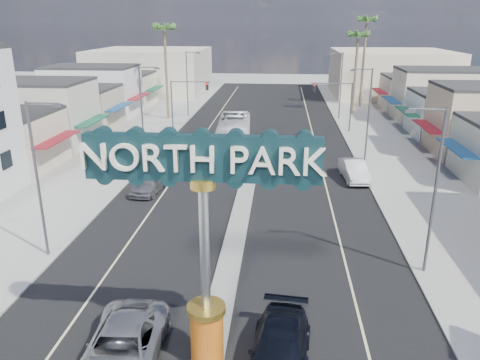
% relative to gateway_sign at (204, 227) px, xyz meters
% --- Properties ---
extents(ground, '(160.00, 160.00, 0.00)m').
position_rel_gateway_sign_xyz_m(ground, '(0.00, 28.02, -5.93)').
color(ground, gray).
rests_on(ground, ground).
extents(road, '(20.00, 120.00, 0.01)m').
position_rel_gateway_sign_xyz_m(road, '(0.00, 28.02, -5.92)').
color(road, black).
rests_on(road, ground).
extents(median_island, '(1.30, 30.00, 0.16)m').
position_rel_gateway_sign_xyz_m(median_island, '(0.00, 12.02, -5.85)').
color(median_island, gray).
rests_on(median_island, ground).
extents(sidewalk_left, '(8.00, 120.00, 0.12)m').
position_rel_gateway_sign_xyz_m(sidewalk_left, '(-14.00, 28.02, -5.87)').
color(sidewalk_left, gray).
rests_on(sidewalk_left, ground).
extents(sidewalk_right, '(8.00, 120.00, 0.12)m').
position_rel_gateway_sign_xyz_m(sidewalk_right, '(14.00, 28.02, -5.87)').
color(sidewalk_right, gray).
rests_on(sidewalk_right, ground).
extents(storefront_row_left, '(12.00, 42.00, 6.00)m').
position_rel_gateway_sign_xyz_m(storefront_row_left, '(-24.00, 41.02, -2.93)').
color(storefront_row_left, beige).
rests_on(storefront_row_left, ground).
extents(storefront_row_right, '(12.00, 42.00, 6.00)m').
position_rel_gateway_sign_xyz_m(storefront_row_right, '(24.00, 41.02, -2.93)').
color(storefront_row_right, '#B7B29E').
rests_on(storefront_row_right, ground).
extents(backdrop_far_left, '(20.00, 20.00, 8.00)m').
position_rel_gateway_sign_xyz_m(backdrop_far_left, '(-22.00, 73.02, -1.93)').
color(backdrop_far_left, '#B7B29E').
rests_on(backdrop_far_left, ground).
extents(backdrop_far_right, '(20.00, 20.00, 8.00)m').
position_rel_gateway_sign_xyz_m(backdrop_far_right, '(22.00, 73.02, -1.93)').
color(backdrop_far_right, beige).
rests_on(backdrop_far_right, ground).
extents(gateway_sign, '(8.20, 1.50, 9.15)m').
position_rel_gateway_sign_xyz_m(gateway_sign, '(0.00, 0.00, 0.00)').
color(gateway_sign, '#B4510D').
rests_on(gateway_sign, median_island).
extents(traffic_signal_left, '(5.09, 0.45, 6.00)m').
position_rel_gateway_sign_xyz_m(traffic_signal_left, '(-9.18, 42.02, -1.65)').
color(traffic_signal_left, '#47474C').
rests_on(traffic_signal_left, ground).
extents(traffic_signal_right, '(5.09, 0.45, 6.00)m').
position_rel_gateway_sign_xyz_m(traffic_signal_right, '(9.18, 42.02, -1.65)').
color(traffic_signal_right, '#47474C').
rests_on(traffic_signal_right, ground).
extents(streetlight_l_near, '(2.03, 0.22, 9.00)m').
position_rel_gateway_sign_xyz_m(streetlight_l_near, '(-10.43, 8.02, -0.86)').
color(streetlight_l_near, '#47474C').
rests_on(streetlight_l_near, ground).
extents(streetlight_l_mid, '(2.03, 0.22, 9.00)m').
position_rel_gateway_sign_xyz_m(streetlight_l_mid, '(-10.43, 28.02, -0.86)').
color(streetlight_l_mid, '#47474C').
rests_on(streetlight_l_mid, ground).
extents(streetlight_l_far, '(2.03, 0.22, 9.00)m').
position_rel_gateway_sign_xyz_m(streetlight_l_far, '(-10.43, 50.02, -0.86)').
color(streetlight_l_far, '#47474C').
rests_on(streetlight_l_far, ground).
extents(streetlight_r_near, '(2.03, 0.22, 9.00)m').
position_rel_gateway_sign_xyz_m(streetlight_r_near, '(10.43, 8.02, -0.86)').
color(streetlight_r_near, '#47474C').
rests_on(streetlight_r_near, ground).
extents(streetlight_r_mid, '(2.03, 0.22, 9.00)m').
position_rel_gateway_sign_xyz_m(streetlight_r_mid, '(10.43, 28.02, -0.86)').
color(streetlight_r_mid, '#47474C').
rests_on(streetlight_r_mid, ground).
extents(streetlight_r_far, '(2.03, 0.22, 9.00)m').
position_rel_gateway_sign_xyz_m(streetlight_r_far, '(10.43, 50.02, -0.86)').
color(streetlight_r_far, '#47474C').
rests_on(streetlight_r_far, ground).
extents(palm_left_far, '(2.60, 2.60, 13.10)m').
position_rel_gateway_sign_xyz_m(palm_left_far, '(-13.00, 48.02, 5.57)').
color(palm_left_far, brown).
rests_on(palm_left_far, ground).
extents(palm_right_mid, '(2.60, 2.60, 12.10)m').
position_rel_gateway_sign_xyz_m(palm_right_mid, '(13.00, 54.02, 4.67)').
color(palm_right_mid, brown).
rests_on(palm_right_mid, ground).
extents(palm_right_far, '(2.60, 2.60, 14.10)m').
position_rel_gateway_sign_xyz_m(palm_right_far, '(15.00, 60.02, 6.46)').
color(palm_right_far, brown).
rests_on(palm_right_far, ground).
extents(suv_left, '(3.18, 6.33, 1.72)m').
position_rel_gateway_sign_xyz_m(suv_left, '(-3.26, -0.59, -5.07)').
color(suv_left, '#A8A7AC').
rests_on(suv_left, ground).
extents(suv_right, '(2.83, 5.82, 1.63)m').
position_rel_gateway_sign_xyz_m(suv_right, '(2.84, -0.12, -5.11)').
color(suv_right, black).
rests_on(suv_right, ground).
extents(car_parked_left, '(2.40, 4.88, 1.60)m').
position_rel_gateway_sign_xyz_m(car_parked_left, '(-7.63, 19.12, -5.13)').
color(car_parked_left, slate).
rests_on(car_parked_left, ground).
extents(car_parked_right, '(2.25, 5.25, 1.68)m').
position_rel_gateway_sign_xyz_m(car_parked_right, '(9.00, 23.66, -5.09)').
color(car_parked_right, silver).
rests_on(car_parked_right, ground).
extents(city_bus, '(3.96, 13.60, 3.74)m').
position_rel_gateway_sign_xyz_m(city_bus, '(-2.00, 29.70, -4.06)').
color(city_bus, white).
rests_on(city_bus, ground).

